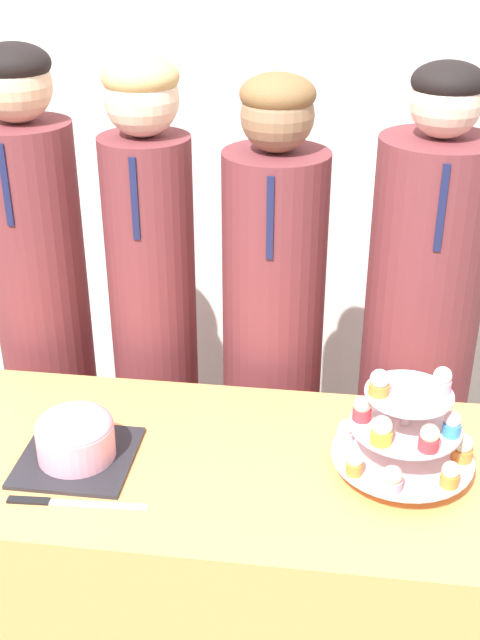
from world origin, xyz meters
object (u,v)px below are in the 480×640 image
object	(u,v)px
round_cake	(75,437)
student_2	(272,355)
cake_knife	(53,502)
student_0	(46,328)
student_1	(155,334)
student_3	(416,363)
cupcake_stand	(407,428)

from	to	relation	value
round_cake	student_2	bearing A→B (deg)	56.34
cake_knife	student_0	world-z (taller)	student_0
student_1	student_3	distance (m)	0.77
student_0	student_2	world-z (taller)	student_0
cake_knife	student_2	bearing A→B (deg)	58.84
cake_knife	cupcake_stand	world-z (taller)	cupcake_stand
student_3	cupcake_stand	bearing A→B (deg)	-96.96
round_cake	student_0	bearing A→B (deg)	116.10
round_cake	student_1	size ratio (longest dim) A/B	0.16
cupcake_stand	student_2	size ratio (longest dim) A/B	0.21
cake_knife	cupcake_stand	size ratio (longest dim) A/B	0.96
cake_knife	student_3	size ratio (longest dim) A/B	0.19
round_cake	student_2	world-z (taller)	student_2
cupcake_stand	student_2	distance (m)	0.66
cupcake_stand	cake_knife	bearing A→B (deg)	-163.96
round_cake	student_3	size ratio (longest dim) A/B	0.16
cupcake_stand	student_3	bearing A→B (deg)	83.04
cake_knife	cupcake_stand	xyz separation A→B (m)	(0.75, 0.22, 0.11)
student_0	student_1	size ratio (longest dim) A/B	1.02
round_cake	student_3	xyz separation A→B (m)	(0.81, 0.60, -0.09)
student_0	student_1	xyz separation A→B (m)	(0.34, -0.00, 0.00)
round_cake	cake_knife	distance (m)	0.17
student_1	cake_knife	bearing A→B (deg)	-93.72
cupcake_stand	student_0	bearing A→B (deg)	152.63
round_cake	student_2	xyz separation A→B (m)	(0.40, 0.60, -0.09)
student_1	student_0	bearing A→B (deg)	180.00
cake_knife	student_2	world-z (taller)	student_2
round_cake	student_1	distance (m)	0.60
cake_knife	student_1	xyz separation A→B (m)	(0.05, 0.75, 0.01)
cupcake_stand	student_3	world-z (taller)	student_3
round_cake	student_0	size ratio (longest dim) A/B	0.16
cake_knife	student_0	distance (m)	0.81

